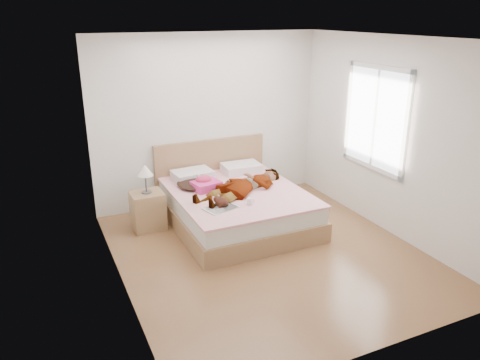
{
  "coord_description": "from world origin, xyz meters",
  "views": [
    {
      "loc": [
        -2.51,
        -4.6,
        2.86
      ],
      "look_at": [
        0.0,
        0.85,
        0.7
      ],
      "focal_mm": 35.0,
      "sensor_mm": 36.0,
      "label": 1
    }
  ],
  "objects_px": {
    "woman": "(243,183)",
    "phone": "(199,176)",
    "towel": "(206,184)",
    "coffee_mug": "(250,201)",
    "magazine": "(221,208)",
    "nightstand": "(148,208)",
    "plush_toy": "(221,202)",
    "bed": "(235,204)"
  },
  "relations": [
    {
      "from": "coffee_mug",
      "to": "woman",
      "type": "bearing_deg",
      "value": 74.95
    },
    {
      "from": "woman",
      "to": "phone",
      "type": "bearing_deg",
      "value": -152.73
    },
    {
      "from": "phone",
      "to": "towel",
      "type": "xyz_separation_m",
      "value": [
        0.04,
        -0.15,
        -0.08
      ]
    },
    {
      "from": "towel",
      "to": "phone",
      "type": "bearing_deg",
      "value": 104.76
    },
    {
      "from": "plush_toy",
      "to": "bed",
      "type": "bearing_deg",
      "value": 50.7
    },
    {
      "from": "phone",
      "to": "nightstand",
      "type": "xyz_separation_m",
      "value": [
        -0.76,
        0.02,
        -0.36
      ]
    },
    {
      "from": "magazine",
      "to": "bed",
      "type": "bearing_deg",
      "value": 52.27
    },
    {
      "from": "phone",
      "to": "plush_toy",
      "type": "height_order",
      "value": "phone"
    },
    {
      "from": "woman",
      "to": "coffee_mug",
      "type": "bearing_deg",
      "value": -39.12
    },
    {
      "from": "coffee_mug",
      "to": "nightstand",
      "type": "distance_m",
      "value": 1.47
    },
    {
      "from": "plush_toy",
      "to": "magazine",
      "type": "bearing_deg",
      "value": -109.12
    },
    {
      "from": "magazine",
      "to": "coffee_mug",
      "type": "bearing_deg",
      "value": -5.28
    },
    {
      "from": "woman",
      "to": "towel",
      "type": "relative_size",
      "value": 3.78
    },
    {
      "from": "phone",
      "to": "plush_toy",
      "type": "distance_m",
      "value": 0.82
    },
    {
      "from": "woman",
      "to": "towel",
      "type": "xyz_separation_m",
      "value": [
        -0.46,
        0.25,
        -0.03
      ]
    },
    {
      "from": "towel",
      "to": "nightstand",
      "type": "relative_size",
      "value": 0.45
    },
    {
      "from": "phone",
      "to": "coffee_mug",
      "type": "relative_size",
      "value": 0.76
    },
    {
      "from": "magazine",
      "to": "coffee_mug",
      "type": "height_order",
      "value": "coffee_mug"
    },
    {
      "from": "coffee_mug",
      "to": "plush_toy",
      "type": "relative_size",
      "value": 0.44
    },
    {
      "from": "phone",
      "to": "coffee_mug",
      "type": "distance_m",
      "value": 0.98
    },
    {
      "from": "towel",
      "to": "magazine",
      "type": "relative_size",
      "value": 0.88
    },
    {
      "from": "woman",
      "to": "coffee_mug",
      "type": "xyz_separation_m",
      "value": [
        -0.13,
        -0.5,
        -0.07
      ]
    },
    {
      "from": "phone",
      "to": "bed",
      "type": "relative_size",
      "value": 0.04
    },
    {
      "from": "bed",
      "to": "plush_toy",
      "type": "distance_m",
      "value": 0.74
    },
    {
      "from": "towel",
      "to": "nightstand",
      "type": "height_order",
      "value": "nightstand"
    },
    {
      "from": "woman",
      "to": "plush_toy",
      "type": "relative_size",
      "value": 6.2
    },
    {
      "from": "coffee_mug",
      "to": "bed",
      "type": "bearing_deg",
      "value": 84.89
    },
    {
      "from": "bed",
      "to": "nightstand",
      "type": "distance_m",
      "value": 1.22
    },
    {
      "from": "magazine",
      "to": "nightstand",
      "type": "bearing_deg",
      "value": 129.84
    },
    {
      "from": "phone",
      "to": "magazine",
      "type": "distance_m",
      "value": 0.88
    },
    {
      "from": "towel",
      "to": "coffee_mug",
      "type": "relative_size",
      "value": 3.75
    },
    {
      "from": "bed",
      "to": "magazine",
      "type": "relative_size",
      "value": 4.37
    },
    {
      "from": "woman",
      "to": "phone",
      "type": "distance_m",
      "value": 0.64
    },
    {
      "from": "phone",
      "to": "plush_toy",
      "type": "bearing_deg",
      "value": -114.51
    },
    {
      "from": "phone",
      "to": "nightstand",
      "type": "bearing_deg",
      "value": 154.6
    },
    {
      "from": "towel",
      "to": "coffee_mug",
      "type": "bearing_deg",
      "value": -66.58
    },
    {
      "from": "coffee_mug",
      "to": "magazine",
      "type": "bearing_deg",
      "value": 174.72
    },
    {
      "from": "bed",
      "to": "coffee_mug",
      "type": "bearing_deg",
      "value": -95.11
    },
    {
      "from": "woman",
      "to": "phone",
      "type": "relative_size",
      "value": 18.58
    },
    {
      "from": "coffee_mug",
      "to": "nightstand",
      "type": "height_order",
      "value": "nightstand"
    },
    {
      "from": "phone",
      "to": "magazine",
      "type": "height_order",
      "value": "phone"
    },
    {
      "from": "bed",
      "to": "magazine",
      "type": "bearing_deg",
      "value": -127.73
    }
  ]
}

